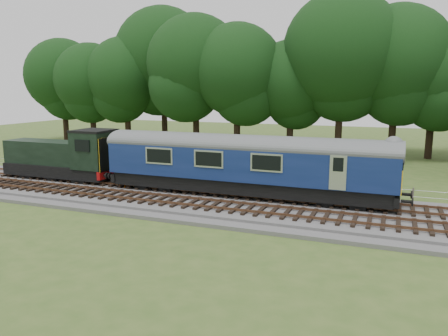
% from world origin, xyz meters
% --- Properties ---
extents(ground, '(120.00, 120.00, 0.00)m').
position_xyz_m(ground, '(0.00, 0.00, 0.00)').
color(ground, '#3B5921').
rests_on(ground, ground).
extents(ballast, '(70.00, 7.00, 0.35)m').
position_xyz_m(ballast, '(0.00, 0.00, 0.17)').
color(ballast, '#4C4C4F').
rests_on(ballast, ground).
extents(track_north, '(67.20, 2.40, 0.21)m').
position_xyz_m(track_north, '(0.00, 1.40, 0.42)').
color(track_north, black).
rests_on(track_north, ballast).
extents(track_south, '(67.20, 2.40, 0.21)m').
position_xyz_m(track_south, '(0.00, -1.60, 0.42)').
color(track_south, black).
rests_on(track_south, ballast).
extents(fence, '(64.00, 0.12, 1.00)m').
position_xyz_m(fence, '(0.00, 4.50, 0.00)').
color(fence, '#6B6054').
rests_on(fence, ground).
extents(tree_line, '(70.00, 8.00, 18.00)m').
position_xyz_m(tree_line, '(0.00, 22.00, 0.00)').
color(tree_line, black).
rests_on(tree_line, ground).
extents(dmu_railcar, '(18.05, 2.86, 3.88)m').
position_xyz_m(dmu_railcar, '(2.21, 1.40, 2.61)').
color(dmu_railcar, black).
rests_on(dmu_railcar, ground).
extents(shunter_loco, '(8.91, 2.60, 3.38)m').
position_xyz_m(shunter_loco, '(-11.72, 1.40, 1.97)').
color(shunter_loco, black).
rests_on(shunter_loco, ground).
extents(worker, '(0.79, 0.61, 1.95)m').
position_xyz_m(worker, '(-6.21, 0.57, 1.32)').
color(worker, orange).
rests_on(worker, ballast).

